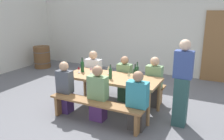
{
  "coord_description": "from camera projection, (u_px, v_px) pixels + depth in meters",
  "views": [
    {
      "loc": [
        2.13,
        -4.23,
        2.2
      ],
      "look_at": [
        0.0,
        0.0,
        0.9
      ],
      "focal_mm": 37.04,
      "sensor_mm": 36.0,
      "label": 1
    }
  ],
  "objects": [
    {
      "name": "tasting_table",
      "position": [
        112.0,
        80.0,
        4.98
      ],
      "size": [
        2.05,
        0.84,
        0.75
      ],
      "color": "#9E7247",
      "rests_on": "ground"
    },
    {
      "name": "seated_guest_far_0",
      "position": [
        94.0,
        74.0,
        5.85
      ],
      "size": [
        0.4,
        0.24,
        1.15
      ],
      "rotation": [
        0.0,
        0.0,
        -1.57
      ],
      "color": "#452755",
      "rests_on": "ground"
    },
    {
      "name": "wine_bottle_0",
      "position": [
        82.0,
        67.0,
        5.3
      ],
      "size": [
        0.08,
        0.08,
        0.34
      ],
      "color": "#194723",
      "rests_on": "tasting_table"
    },
    {
      "name": "wine_glass_4",
      "position": [
        109.0,
        68.0,
        5.15
      ],
      "size": [
        0.07,
        0.07,
        0.19
      ],
      "color": "silver",
      "rests_on": "tasting_table"
    },
    {
      "name": "seated_guest_near_0",
      "position": [
        65.0,
        88.0,
        4.88
      ],
      "size": [
        0.33,
        0.24,
        1.12
      ],
      "rotation": [
        0.0,
        0.0,
        1.57
      ],
      "color": "#422964",
      "rests_on": "ground"
    },
    {
      "name": "wine_glass_3",
      "position": [
        129.0,
        74.0,
        4.7
      ],
      "size": [
        0.08,
        0.08,
        0.18
      ],
      "color": "silver",
      "rests_on": "tasting_table"
    },
    {
      "name": "wine_glass_1",
      "position": [
        91.0,
        68.0,
        5.18
      ],
      "size": [
        0.07,
        0.07,
        0.16
      ],
      "color": "silver",
      "rests_on": "tasting_table"
    },
    {
      "name": "wine_glass_0",
      "position": [
        111.0,
        70.0,
        5.05
      ],
      "size": [
        0.06,
        0.06,
        0.17
      ],
      "color": "silver",
      "rests_on": "tasting_table"
    },
    {
      "name": "bench_far",
      "position": [
        125.0,
        84.0,
        5.68
      ],
      "size": [
        1.95,
        0.3,
        0.45
      ],
      "color": "olive",
      "rests_on": "ground"
    },
    {
      "name": "standing_host",
      "position": [
        182.0,
        85.0,
        4.26
      ],
      "size": [
        0.33,
        0.24,
        1.65
      ],
      "rotation": [
        0.0,
        0.0,
        3.14
      ],
      "color": "#2C5250",
      "rests_on": "ground"
    },
    {
      "name": "back_wall",
      "position": [
        157.0,
        26.0,
        7.59
      ],
      "size": [
        14.0,
        0.2,
        3.2
      ],
      "primitive_type": "cube",
      "color": "silver",
      "rests_on": "ground"
    },
    {
      "name": "wine_bottle_1",
      "position": [
        135.0,
        73.0,
        4.83
      ],
      "size": [
        0.08,
        0.08,
        0.31
      ],
      "color": "#143319",
      "rests_on": "tasting_table"
    },
    {
      "name": "wine_bottle_2",
      "position": [
        110.0,
        73.0,
        4.79
      ],
      "size": [
        0.07,
        0.07,
        0.31
      ],
      "color": "#234C2D",
      "rests_on": "tasting_table"
    },
    {
      "name": "bench_near",
      "position": [
        95.0,
        106.0,
        4.44
      ],
      "size": [
        1.95,
        0.3,
        0.45
      ],
      "color": "olive",
      "rests_on": "ground"
    },
    {
      "name": "wine_bottle_3",
      "position": [
        137.0,
        71.0,
        4.93
      ],
      "size": [
        0.07,
        0.07,
        0.33
      ],
      "color": "#234C2D",
      "rests_on": "tasting_table"
    },
    {
      "name": "seated_guest_near_2",
      "position": [
        137.0,
        103.0,
        4.18
      ],
      "size": [
        0.38,
        0.24,
        1.12
      ],
      "rotation": [
        0.0,
        0.0,
        1.57
      ],
      "color": "#423D3A",
      "rests_on": "ground"
    },
    {
      "name": "seated_guest_near_1",
      "position": [
        98.0,
        95.0,
        4.53
      ],
      "size": [
        0.39,
        0.24,
        1.12
      ],
      "rotation": [
        0.0,
        0.0,
        1.57
      ],
      "color": "#552E6B",
      "rests_on": "ground"
    },
    {
      "name": "wine_glass_2",
      "position": [
        79.0,
        68.0,
        5.25
      ],
      "size": [
        0.06,
        0.06,
        0.15
      ],
      "color": "silver",
      "rests_on": "tasting_table"
    },
    {
      "name": "wine_barrel",
      "position": [
        42.0,
        57.0,
        8.57
      ],
      "size": [
        0.62,
        0.62,
        0.8
      ],
      "color": "brown",
      "rests_on": "ground"
    },
    {
      "name": "wooden_door",
      "position": [
        219.0,
        47.0,
        6.78
      ],
      "size": [
        0.9,
        0.06,
        2.1
      ],
      "primitive_type": "cube",
      "color": "olive",
      "rests_on": "ground"
    },
    {
      "name": "seated_guest_far_1",
      "position": [
        124.0,
        80.0,
        5.49
      ],
      "size": [
        0.34,
        0.24,
        1.1
      ],
      "rotation": [
        0.0,
        0.0,
        -1.57
      ],
      "color": "#294D34",
      "rests_on": "ground"
    },
    {
      "name": "ground_plane",
      "position": [
        112.0,
        109.0,
        5.15
      ],
      "size": [
        24.0,
        24.0,
        0.0
      ],
      "primitive_type": "plane",
      "color": "slate"
    },
    {
      "name": "seated_guest_far_2",
      "position": [
        154.0,
        83.0,
        5.17
      ],
      "size": [
        0.36,
        0.24,
        1.15
      ],
      "rotation": [
        0.0,
        0.0,
        -1.57
      ],
      "color": "#4C4744",
      "rests_on": "ground"
    }
  ]
}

